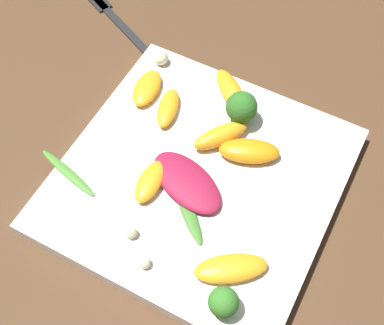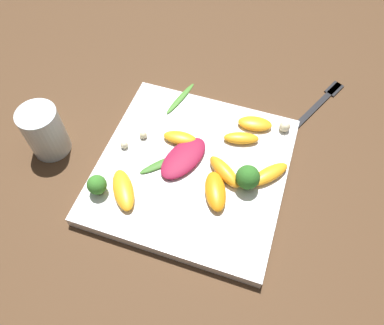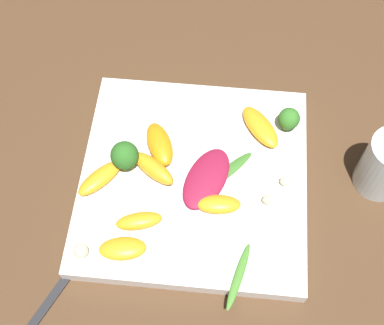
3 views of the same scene
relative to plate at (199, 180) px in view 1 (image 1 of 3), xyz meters
The scene contains 18 objects.
ground_plane 0.01m from the plate, ahead, with size 2.40×2.40×0.00m, color #4C331E.
plate is the anchor object (origin of this frame).
fork 0.29m from the plate, 38.75° to the right, with size 0.16×0.09×0.01m.
radicchio_leaf_0 0.03m from the plate, 70.06° to the left, with size 0.11×0.08×0.01m.
orange_segment_0 0.12m from the plate, 133.25° to the left, with size 0.08×0.07×0.02m.
orange_segment_1 0.10m from the plate, 39.67° to the right, with size 0.04×0.06×0.02m.
orange_segment_2 0.06m from the plate, 88.68° to the right, with size 0.06×0.07×0.02m.
orange_segment_3 0.13m from the plate, 80.89° to the right, with size 0.07×0.06×0.02m.
orange_segment_4 0.07m from the plate, 127.32° to the right, with size 0.08×0.06×0.02m.
orange_segment_5 0.14m from the plate, 34.23° to the right, with size 0.04×0.06×0.01m.
orange_segment_6 0.06m from the plate, 40.51° to the left, with size 0.03×0.06×0.02m.
broccoli_floret_0 0.10m from the plate, 94.76° to the right, with size 0.04×0.04×0.04m.
broccoli_floret_1 0.16m from the plate, 126.20° to the left, with size 0.03×0.03×0.04m.
arugula_sprig_0 0.05m from the plate, 101.04° to the left, with size 0.07×0.07×0.00m.
arugula_sprig_1 0.15m from the plate, 26.95° to the left, with size 0.09×0.03×0.00m.
macadamia_nut_0 0.12m from the plate, 91.39° to the left, with size 0.01×0.01×0.01m.
macadamia_nut_1 0.18m from the plate, 46.23° to the right, with size 0.02×0.02×0.02m.
macadamia_nut_2 0.10m from the plate, 73.46° to the left, with size 0.01×0.01×0.01m.
Camera 1 is at (-0.14, 0.27, 0.54)m, focal length 50.00 mm.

